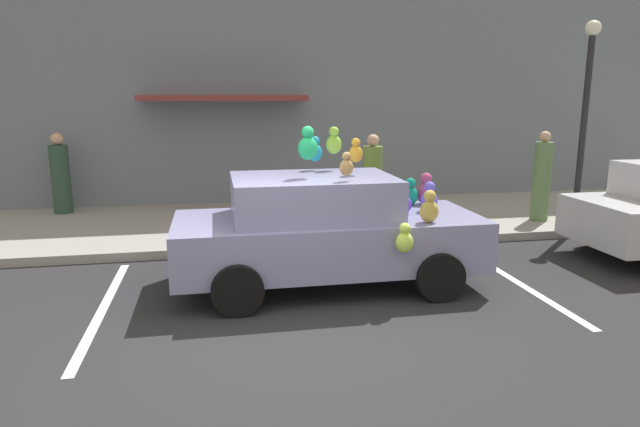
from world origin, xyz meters
The scene contains 11 objects.
ground_plane centered at (0.00, 0.00, 0.00)m, with size 60.00×60.00×0.00m, color #262628.
sidewalk centered at (0.00, 5.00, 0.07)m, with size 24.00×4.00×0.15m, color gray.
storefront_building centered at (0.00, 7.14, 3.19)m, with size 24.00×1.25×6.40m.
parking_stripe_front centered at (3.46, 1.00, 0.00)m, with size 0.12×3.60×0.01m, color silver.
parking_stripe_rear centered at (-2.15, 1.00, 0.00)m, with size 0.12×3.60×0.01m, color silver.
plush_covered_car centered at (0.76, 1.32, 0.80)m, with size 4.16×2.00×2.22m.
teddy_bear_on_sidewalk centered at (1.39, 3.56, 0.53)m, with size 0.43×0.36×0.82m.
street_lamp_post centered at (6.17, 3.50, 2.48)m, with size 0.28×0.28×3.80m.
pedestrian_near_shopfront centered at (-3.91, 6.45, 0.93)m, with size 0.38×0.38×1.70m.
pedestrian_walking_past centered at (2.06, 3.56, 0.98)m, with size 0.34×0.34×1.78m.
pedestrian_by_lamp centered at (5.65, 3.91, 0.98)m, with size 0.34×0.34×1.78m.
Camera 1 is at (-0.71, -5.90, 2.61)m, focal length 31.00 mm.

